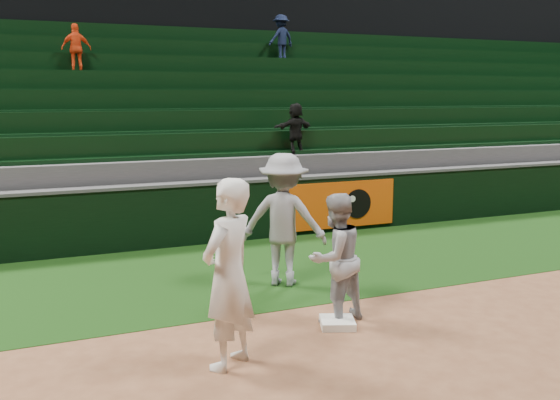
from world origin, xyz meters
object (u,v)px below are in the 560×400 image
Objects in this scene: first_base at (337,323)px; baserunner at (335,258)px; first_baseman at (228,274)px; base_coach at (284,220)px.

baserunner reaches higher than first_base.
first_baseman is (-1.66, -0.58, 1.00)m from first_base.
first_base is 0.83m from baserunner.
first_base is 0.25× the size of baserunner.
baserunner is (0.06, 0.19, 0.81)m from first_base.
first_base is 2.02m from first_baseman.
baserunner is 0.83× the size of base_coach.
first_baseman reaches higher than first_base.
baserunner is 1.75m from base_coach.
first_base is 2.17m from base_coach.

